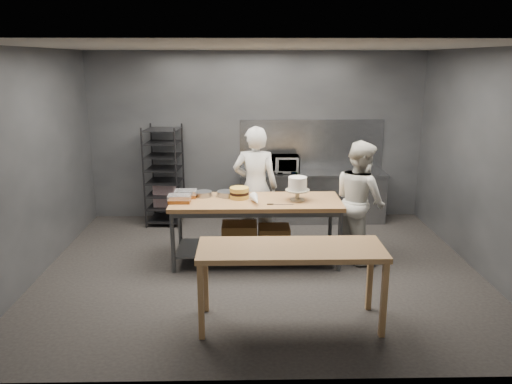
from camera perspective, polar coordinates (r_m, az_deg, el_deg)
ground at (r=7.07m, az=0.51°, el=-8.80°), size 6.00×6.00×0.00m
back_wall at (r=9.07m, az=0.06°, el=6.39°), size 6.00×0.04×3.00m
work_table at (r=7.16m, az=-0.09°, el=-3.58°), size 2.40×0.90×0.92m
near_counter at (r=5.41m, az=4.01°, el=-7.16°), size 2.00×0.70×0.90m
back_counter at (r=9.05m, az=6.44°, el=-0.50°), size 2.60×0.60×0.90m
splashback_panel at (r=9.15m, az=6.36°, el=5.43°), size 2.60×0.02×0.90m
speed_rack at (r=8.91m, az=-10.44°, el=1.78°), size 0.65×0.69×1.75m
chef_behind at (r=7.66m, az=-0.07°, el=0.56°), size 0.73×0.52×1.89m
chef_right at (r=7.34m, az=11.77°, el=-0.98°), size 0.92×1.03×1.75m
microwave at (r=8.86m, az=3.17°, el=3.21°), size 0.54×0.37×0.30m
frosted_cake_stand at (r=7.00m, az=4.77°, el=0.76°), size 0.34×0.34×0.34m
layer_cake at (r=7.12m, az=-1.92°, el=-0.10°), size 0.27×0.27×0.16m
cake_pans at (r=7.23m, az=-5.96°, el=-0.28°), size 0.88×0.36×0.07m
piping_bag at (r=6.84m, az=-0.03°, el=-0.89°), size 0.17×0.39×0.12m
offset_spatula at (r=6.83m, az=2.37°, el=-1.42°), size 0.36×0.02×0.02m
pastry_clamshells at (r=7.11m, az=-8.38°, el=-0.48°), size 0.37×0.47×0.11m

